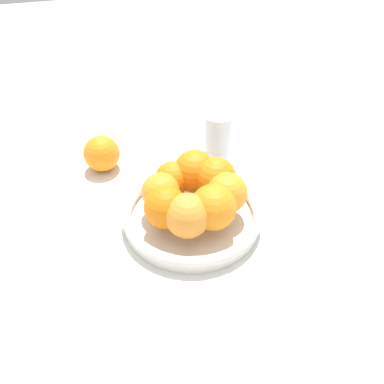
% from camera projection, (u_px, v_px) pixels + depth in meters
% --- Properties ---
extents(ground_plane, '(4.00, 4.00, 0.00)m').
position_uv_depth(ground_plane, '(192.00, 222.00, 0.71)').
color(ground_plane, silver).
extents(fruit_bowl, '(0.26, 0.26, 0.04)m').
position_uv_depth(fruit_bowl, '(192.00, 215.00, 0.70)').
color(fruit_bowl, silver).
rests_on(fruit_bowl, ground_plane).
extents(orange_pile, '(0.19, 0.19, 0.08)m').
position_uv_depth(orange_pile, '(195.00, 192.00, 0.67)').
color(orange_pile, orange).
rests_on(orange_pile, fruit_bowl).
extents(stray_orange, '(0.08, 0.08, 0.08)m').
position_uv_depth(stray_orange, '(102.00, 154.00, 0.83)').
color(stray_orange, orange).
rests_on(stray_orange, ground_plane).
extents(drinking_glass, '(0.06, 0.06, 0.13)m').
position_uv_depth(drinking_glass, '(218.00, 141.00, 0.82)').
color(drinking_glass, silver).
rests_on(drinking_glass, ground_plane).
extents(napkin_folded, '(0.20, 0.20, 0.01)m').
position_uv_depth(napkin_folded, '(301.00, 373.00, 0.49)').
color(napkin_folded, silver).
rests_on(napkin_folded, ground_plane).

